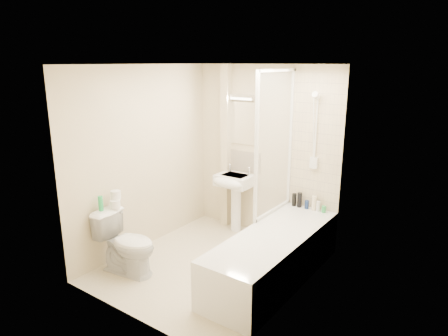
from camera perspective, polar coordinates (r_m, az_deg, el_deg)
The scene contains 25 objects.
floor at distance 5.05m, azimuth -1.84°, elevation -13.82°, with size 2.50×2.50×0.00m, color beige.
wall_back at distance 5.60m, azimuth 5.84°, elevation 2.22°, with size 2.20×0.02×2.40m, color beige.
wall_left at distance 5.31m, azimuth -11.43°, elevation 1.29°, with size 0.02×2.50×2.40m, color beige.
wall_right at distance 4.04m, azimuth 10.53°, elevation -2.99°, with size 0.02×2.50×2.40m, color beige.
ceiling at distance 4.42m, azimuth -2.10°, elevation 14.58°, with size 2.20×2.50×0.02m, color white.
tile_back at distance 5.23m, azimuth 13.00°, elevation 3.50°, with size 0.70×0.01×1.75m, color beige.
tile_right at distance 4.16m, azimuth 11.70°, elevation 0.69°, with size 0.01×2.10×1.75m, color beige.
pipe_boxing at distance 5.88m, azimuth 0.30°, elevation 2.90°, with size 0.12×0.12×2.40m, color beige.
splashback at distance 5.82m, azimuth 2.65°, elevation 1.03°, with size 0.60×0.01×0.30m, color beige.
mirror at distance 5.71m, azimuth 2.71°, elevation 6.39°, with size 0.46×0.01×0.60m, color white.
strip_light at distance 5.65m, azimuth 2.63°, elevation 10.08°, with size 0.42×0.07×0.07m, color silver.
bathtub at distance 4.70m, azimuth 7.12°, elevation -12.24°, with size 0.70×2.10×0.55m.
shower_screen at distance 4.98m, azimuth 7.32°, elevation 3.50°, with size 0.04×0.92×1.80m.
shower_fixture at distance 5.16m, azimuth 12.86°, elevation 4.74°, with size 0.10×0.16×0.99m.
pedestal_sink at distance 5.73m, azimuth 1.38°, elevation -2.72°, with size 0.51×0.47×0.98m.
bottle_black_a at distance 5.45m, azimuth 9.98°, elevation -4.48°, with size 0.06×0.06×0.17m, color black.
bottle_black_b at distance 5.42m, azimuth 10.74°, elevation -4.50°, with size 0.06×0.06×0.20m, color black.
bottle_blue at distance 5.39m, azimuth 11.74°, elevation -5.13°, with size 0.05×0.05×0.11m, color navy.
bottle_cream at distance 5.34m, azimuth 12.74°, elevation -4.92°, with size 0.06×0.06×0.19m, color #F2E4BB.
bottle_white_b at distance 5.33m, azimuth 13.30°, elevation -5.34°, with size 0.05×0.05×0.13m, color white.
bottle_green at distance 5.31m, azimuth 14.06°, elevation -5.73°, with size 0.05×0.05×0.09m, color green.
toilet at distance 4.89m, azimuth -13.70°, elevation -10.39°, with size 0.78×0.51×0.74m, color white.
toilet_roll_lower at distance 4.93m, azimuth -15.26°, elevation -5.01°, with size 0.12×0.12×0.10m, color white.
toilet_roll_upper at distance 4.94m, azimuth -15.21°, elevation -3.73°, with size 0.12×0.12×0.10m, color white.
green_bottle at distance 4.88m, azimuth -17.21°, elevation -4.87°, with size 0.06×0.06×0.18m, color green.
Camera 1 is at (2.70, -3.51, 2.43)m, focal length 32.00 mm.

